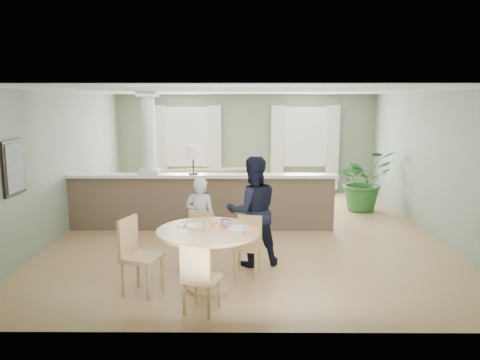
{
  "coord_description": "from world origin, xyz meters",
  "views": [
    {
      "loc": [
        -0.08,
        -8.8,
        2.53
      ],
      "look_at": [
        -0.13,
        -1.0,
        1.2
      ],
      "focal_mm": 35.0,
      "sensor_mm": 36.0,
      "label": 1
    }
  ],
  "objects_px": {
    "chair_far_boy": "(197,237)",
    "man_person": "(253,211)",
    "chair_far_man": "(248,242)",
    "houseplant": "(363,180)",
    "sofa": "(213,193)",
    "dining_table": "(209,242)",
    "chair_near": "(199,276)",
    "child_person": "(200,219)",
    "chair_side": "(137,252)"
  },
  "relations": [
    {
      "from": "houseplant",
      "to": "man_person",
      "type": "bearing_deg",
      "value": -125.72
    },
    {
      "from": "dining_table",
      "to": "chair_side",
      "type": "distance_m",
      "value": 0.96
    },
    {
      "from": "chair_far_boy",
      "to": "chair_side",
      "type": "height_order",
      "value": "chair_side"
    },
    {
      "from": "sofa",
      "to": "chair_side",
      "type": "relative_size",
      "value": 3.3
    },
    {
      "from": "child_person",
      "to": "chair_far_boy",
      "type": "bearing_deg",
      "value": 98.05
    },
    {
      "from": "houseplant",
      "to": "chair_far_boy",
      "type": "xyz_separation_m",
      "value": [
        -3.48,
        -3.81,
        -0.23
      ]
    },
    {
      "from": "houseplant",
      "to": "dining_table",
      "type": "relative_size",
      "value": 1.02
    },
    {
      "from": "dining_table",
      "to": "child_person",
      "type": "height_order",
      "value": "child_person"
    },
    {
      "from": "chair_far_man",
      "to": "chair_near",
      "type": "xyz_separation_m",
      "value": [
        -0.6,
        -1.38,
        0.01
      ]
    },
    {
      "from": "chair_far_boy",
      "to": "chair_near",
      "type": "xyz_separation_m",
      "value": [
        0.18,
        -1.6,
        0.01
      ]
    },
    {
      "from": "sofa",
      "to": "chair_far_man",
      "type": "xyz_separation_m",
      "value": [
        0.75,
        -3.6,
        -0.02
      ]
    },
    {
      "from": "child_person",
      "to": "chair_near",
      "type": "bearing_deg",
      "value": 106.85
    },
    {
      "from": "dining_table",
      "to": "chair_far_man",
      "type": "relative_size",
      "value": 1.63
    },
    {
      "from": "chair_far_boy",
      "to": "chair_side",
      "type": "xyz_separation_m",
      "value": [
        -0.7,
        -0.96,
        0.09
      ]
    },
    {
      "from": "chair_near",
      "to": "chair_side",
      "type": "xyz_separation_m",
      "value": [
        -0.88,
        0.64,
        0.08
      ]
    },
    {
      "from": "child_person",
      "to": "chair_far_man",
      "type": "bearing_deg",
      "value": 157.14
    },
    {
      "from": "child_person",
      "to": "man_person",
      "type": "xyz_separation_m",
      "value": [
        0.82,
        -0.15,
        0.17
      ]
    },
    {
      "from": "houseplant",
      "to": "child_person",
      "type": "height_order",
      "value": "houseplant"
    },
    {
      "from": "chair_far_man",
      "to": "child_person",
      "type": "xyz_separation_m",
      "value": [
        -0.75,
        0.53,
        0.21
      ]
    },
    {
      "from": "dining_table",
      "to": "man_person",
      "type": "height_order",
      "value": "man_person"
    },
    {
      "from": "chair_side",
      "to": "man_person",
      "type": "xyz_separation_m",
      "value": [
        1.55,
        1.11,
        0.29
      ]
    },
    {
      "from": "houseplant",
      "to": "chair_side",
      "type": "height_order",
      "value": "houseplant"
    },
    {
      "from": "sofa",
      "to": "chair_far_boy",
      "type": "bearing_deg",
      "value": -101.04
    },
    {
      "from": "chair_far_boy",
      "to": "chair_near",
      "type": "relative_size",
      "value": 0.99
    },
    {
      "from": "houseplant",
      "to": "dining_table",
      "type": "distance_m",
      "value": 5.67
    },
    {
      "from": "houseplant",
      "to": "chair_far_man",
      "type": "xyz_separation_m",
      "value": [
        -2.7,
        -4.03,
        -0.24
      ]
    },
    {
      "from": "sofa",
      "to": "houseplant",
      "type": "height_order",
      "value": "houseplant"
    },
    {
      "from": "chair_far_man",
      "to": "man_person",
      "type": "distance_m",
      "value": 0.54
    },
    {
      "from": "chair_side",
      "to": "child_person",
      "type": "bearing_deg",
      "value": -11.51
    },
    {
      "from": "dining_table",
      "to": "chair_far_man",
      "type": "bearing_deg",
      "value": 49.64
    },
    {
      "from": "sofa",
      "to": "chair_far_boy",
      "type": "relative_size",
      "value": 3.9
    },
    {
      "from": "chair_far_boy",
      "to": "chair_far_man",
      "type": "distance_m",
      "value": 0.81
    },
    {
      "from": "chair_far_man",
      "to": "chair_far_boy",
      "type": "bearing_deg",
      "value": 176.0
    },
    {
      "from": "sofa",
      "to": "chair_far_man",
      "type": "distance_m",
      "value": 3.68
    },
    {
      "from": "chair_far_boy",
      "to": "man_person",
      "type": "distance_m",
      "value": 0.94
    },
    {
      "from": "chair_far_boy",
      "to": "chair_side",
      "type": "distance_m",
      "value": 1.19
    },
    {
      "from": "man_person",
      "to": "houseplant",
      "type": "bearing_deg",
      "value": -138.41
    },
    {
      "from": "houseplant",
      "to": "man_person",
      "type": "distance_m",
      "value": 4.51
    },
    {
      "from": "chair_far_man",
      "to": "chair_side",
      "type": "bearing_deg",
      "value": -141.29
    },
    {
      "from": "chair_near",
      "to": "child_person",
      "type": "height_order",
      "value": "child_person"
    },
    {
      "from": "dining_table",
      "to": "houseplant",
      "type": "bearing_deg",
      "value": 55.23
    },
    {
      "from": "chair_far_boy",
      "to": "chair_near",
      "type": "height_order",
      "value": "chair_near"
    },
    {
      "from": "dining_table",
      "to": "child_person",
      "type": "distance_m",
      "value": 1.17
    },
    {
      "from": "chair_far_boy",
      "to": "child_person",
      "type": "bearing_deg",
      "value": 105.39
    },
    {
      "from": "dining_table",
      "to": "chair_side",
      "type": "xyz_separation_m",
      "value": [
        -0.95,
        -0.11,
        -0.11
      ]
    },
    {
      "from": "man_person",
      "to": "chair_near",
      "type": "bearing_deg",
      "value": 56.43
    },
    {
      "from": "chair_near",
      "to": "dining_table",
      "type": "bearing_deg",
      "value": -75.15
    },
    {
      "from": "child_person",
      "to": "man_person",
      "type": "distance_m",
      "value": 0.86
    },
    {
      "from": "child_person",
      "to": "man_person",
      "type": "height_order",
      "value": "man_person"
    },
    {
      "from": "sofa",
      "to": "dining_table",
      "type": "distance_m",
      "value": 4.23
    }
  ]
}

